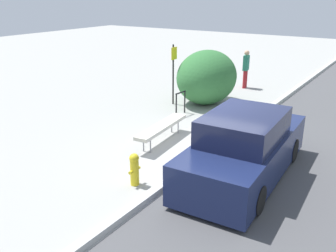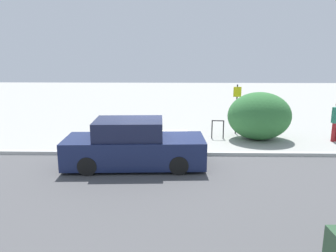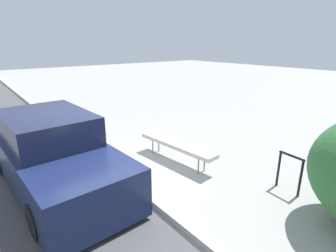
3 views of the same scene
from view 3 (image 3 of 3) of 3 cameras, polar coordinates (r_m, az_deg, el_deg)
ground_plane at (r=6.36m, az=-10.53°, el=-10.62°), size 60.00×60.00×0.00m
curb at (r=6.33m, az=-10.56°, el=-10.10°), size 60.00×0.20×0.13m
bench at (r=6.77m, az=1.93°, el=-4.11°), size 2.41×0.62×0.53m
bike_rack at (r=6.00m, az=24.99°, el=-8.52°), size 0.55×0.10×0.83m
fire_hydrant at (r=8.32m, az=-14.10°, el=-0.88°), size 0.36×0.22×0.77m
parked_car_near at (r=6.11m, az=-23.70°, el=-5.79°), size 4.64×1.93×1.60m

